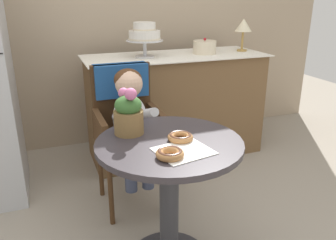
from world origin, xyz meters
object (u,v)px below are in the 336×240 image
cafe_table (169,179)px  donut_mid (180,137)px  tiered_cake_stand (145,34)px  table_lamp (243,27)px  flower_vase (128,113)px  round_layer_cake (205,47)px  seated_child (131,115)px  donut_front (170,153)px  wicker_chair (125,113)px

cafe_table → donut_mid: bearing=-14.9°
tiered_cake_stand → table_lamp: 0.92m
donut_mid → table_lamp: 1.78m
donut_mid → flower_vase: (-0.21, 0.18, 0.09)m
round_layer_cake → table_lamp: size_ratio=0.70×
seated_child → round_layer_cake: bearing=40.5°
seated_child → donut_mid: 0.58m
flower_vase → round_layer_cake: round_layer_cake is taller
seated_child → donut_mid: bearing=-80.4°
flower_vase → tiered_cake_stand: (0.43, 1.14, 0.25)m
cafe_table → table_lamp: (1.19, 1.30, 0.61)m
seated_child → table_lamp: 1.51m
donut_front → table_lamp: table_lamp is taller
round_layer_cake → tiered_cake_stand: bearing=178.7°
cafe_table → donut_front: bearing=-109.8°
flower_vase → seated_child: bearing=74.0°
donut_front → round_layer_cake: size_ratio=0.62×
cafe_table → wicker_chair: bearing=93.6°
donut_mid → tiered_cake_stand: (0.23, 1.31, 0.34)m
table_lamp → round_layer_cake: bearing=-178.8°
cafe_table → tiered_cake_stand: size_ratio=2.40×
seated_child → round_layer_cake: 1.16m
tiered_cake_stand → round_layer_cake: (0.54, -0.01, -0.13)m
seated_child → tiered_cake_stand: (0.32, 0.74, 0.40)m
cafe_table → round_layer_cake: 1.59m
donut_mid → flower_vase: bearing=139.5°
wicker_chair → tiered_cake_stand: tiered_cake_stand is taller
tiered_cake_stand → table_lamp: (0.92, -0.00, 0.03)m
donut_mid → flower_vase: 0.29m
cafe_table → flower_vase: bearing=133.6°
wicker_chair → flower_vase: 0.59m
wicker_chair → seated_child: (-0.00, -0.16, 0.04)m
donut_mid → flower_vase: flower_vase is taller
flower_vase → tiered_cake_stand: 1.24m
seated_child → round_layer_cake: round_layer_cake is taller
donut_mid → tiered_cake_stand: 1.38m
wicker_chair → tiered_cake_stand: bearing=64.1°
round_layer_cake → donut_mid: bearing=-120.4°
donut_front → tiered_cake_stand: bearing=77.0°
flower_vase → round_layer_cake: size_ratio=1.25×
flower_vase → donut_front: bearing=-74.3°
donut_front → tiered_cake_stand: tiered_cake_stand is taller
wicker_chair → donut_mid: (0.10, -0.72, 0.10)m
cafe_table → donut_front: (-0.06, -0.17, 0.23)m
donut_front → tiered_cake_stand: (0.34, 1.47, 0.34)m
tiered_cake_stand → table_lamp: table_lamp is taller
cafe_table → tiered_cake_stand: tiered_cake_stand is taller
flower_vase → table_lamp: bearing=39.9°
tiered_cake_stand → wicker_chair: bearing=-118.7°
donut_mid → round_layer_cake: round_layer_cake is taller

